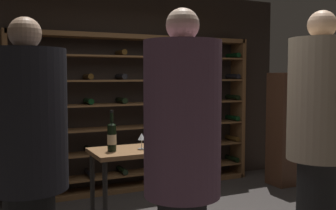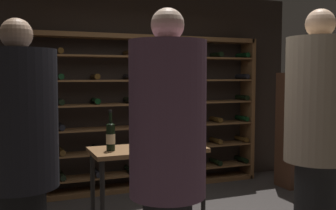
% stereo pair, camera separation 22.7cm
% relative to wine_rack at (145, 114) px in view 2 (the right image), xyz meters
% --- Properties ---
extents(back_wall, '(5.09, 0.10, 2.79)m').
position_rel_wine_rack_xyz_m(back_wall, '(-0.12, 0.21, 0.34)').
color(back_wall, black).
rests_on(back_wall, ground).
extents(wine_rack, '(3.44, 0.32, 2.13)m').
position_rel_wine_rack_xyz_m(wine_rack, '(0.00, 0.00, 0.00)').
color(wine_rack, brown).
rests_on(wine_rack, ground).
extents(tasting_table, '(1.08, 0.52, 0.90)m').
position_rel_wine_rack_xyz_m(tasting_table, '(-0.55, -1.70, -0.28)').
color(tasting_table, brown).
rests_on(tasting_table, ground).
extents(person_guest_blue_shirt, '(0.46, 0.46, 1.98)m').
position_rel_wine_rack_xyz_m(person_guest_blue_shirt, '(-0.89, -3.06, 0.04)').
color(person_guest_blue_shirt, black).
rests_on(person_guest_blue_shirt, ground).
extents(person_host_in_suit, '(0.51, 0.51, 2.09)m').
position_rel_wine_rack_xyz_m(person_host_in_suit, '(0.48, -2.81, 0.10)').
color(person_host_in_suit, black).
rests_on(person_host_in_suit, ground).
extents(person_bystander_dark_jacket, '(0.50, 0.50, 1.95)m').
position_rel_wine_rack_xyz_m(person_bystander_dark_jacket, '(-1.71, -2.47, 0.02)').
color(person_bystander_dark_jacket, black).
rests_on(person_bystander_dark_jacket, ground).
extents(display_cabinet, '(0.44, 0.36, 1.62)m').
position_rel_wine_rack_xyz_m(display_cabinet, '(2.01, -0.72, -0.24)').
color(display_cabinet, '#4C2D1E').
rests_on(display_cabinet, ground).
extents(wine_bottle_red_label, '(0.08, 0.08, 0.37)m').
position_rel_wine_rack_xyz_m(wine_bottle_red_label, '(-0.91, -1.71, -0.02)').
color(wine_bottle_red_label, black).
rests_on(wine_bottle_red_label, tasting_table).
extents(wine_bottle_green_slim, '(0.08, 0.08, 0.35)m').
position_rel_wine_rack_xyz_m(wine_bottle_green_slim, '(-0.44, -1.81, -0.03)').
color(wine_bottle_green_slim, '#4C3314').
rests_on(wine_bottle_green_slim, tasting_table).
extents(wine_bottle_gold_foil, '(0.08, 0.08, 0.34)m').
position_rel_wine_rack_xyz_m(wine_bottle_gold_foil, '(-0.31, -1.50, -0.03)').
color(wine_bottle_gold_foil, black).
rests_on(wine_bottle_gold_foil, tasting_table).
extents(wine_glass_stemmed_left, '(0.07, 0.07, 0.15)m').
position_rel_wine_rack_xyz_m(wine_glass_stemmed_left, '(-0.63, -1.73, -0.05)').
color(wine_glass_stemmed_left, silver).
rests_on(wine_glass_stemmed_left, tasting_table).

